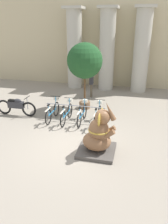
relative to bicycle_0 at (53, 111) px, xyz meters
name	(u,v)px	position (x,y,z in m)	size (l,w,h in m)	color
ground_plane	(76,143)	(1.62, -1.87, -0.41)	(60.00, 60.00, 0.00)	gray
building_facade	(109,42)	(1.62, 6.73, 2.59)	(20.00, 0.20, 6.00)	#C6B78E
column_left	(74,49)	(-0.54, 5.73, 2.22)	(1.23, 1.23, 5.16)	#BCB7A8
column_middle	(107,49)	(1.62, 5.73, 2.22)	(1.23, 1.23, 5.16)	#BCB7A8
column_right	(142,50)	(3.78, 5.73, 2.22)	(1.23, 1.23, 5.16)	#BCB7A8
bike_rack	(75,109)	(1.05, 0.08, 0.17)	(2.70, 0.05, 0.77)	gray
bicycle_0	(53,111)	(0.00, 0.00, 0.00)	(0.48, 1.70, 1.01)	black
bicycle_1	(67,113)	(0.70, -0.07, 0.00)	(0.48, 1.70, 1.01)	black
bicycle_2	(82,114)	(1.40, 0.00, 0.00)	(0.48, 1.70, 1.01)	black
bicycle_3	(98,116)	(2.10, -0.01, 0.00)	(0.48, 1.70, 1.01)	black
elephant_statue	(98,136)	(2.52, -2.27, 0.23)	(1.25, 1.25, 1.88)	#4C4742
motorcycle	(16,106)	(-1.89, 0.09, 0.06)	(2.05, 0.55, 0.96)	black
person_pedestrian	(91,81)	(1.03, 3.77, 0.56)	(0.22, 0.47, 1.63)	brown
potted_tree	(85,62)	(1.09, 1.79, 2.01)	(1.75, 1.75, 3.34)	brown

